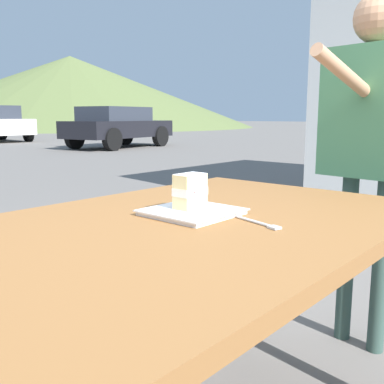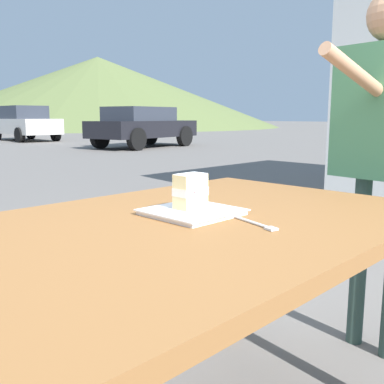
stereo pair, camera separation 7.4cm
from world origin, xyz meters
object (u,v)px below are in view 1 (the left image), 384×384
Objects in this scene: dessert_fork at (259,223)px; diner_person at (372,118)px; cake_slice at (190,191)px; parked_car_near at (118,126)px; patio_table at (163,260)px; dessert_plate at (192,212)px.

diner_person reaches higher than dessert_fork.
parked_car_near is at bearing -128.43° from cake_slice.
patio_table is 1.24m from diner_person.
dessert_fork reaches higher than patio_table.
patio_table is 1.06× the size of diner_person.
diner_person is at bearing -175.70° from dessert_fork.
diner_person is 0.37× the size of parked_car_near.
patio_table is at bearing -43.37° from dessert_fork.
dessert_plate reaches higher than patio_table.
parked_car_near is (-8.77, -11.30, -0.04)m from dessert_fork.
diner_person reaches higher than cake_slice.
dessert_plate is at bearing 51.58° from parked_car_near.
dessert_plate is 0.06× the size of parked_car_near.
diner_person is (-1.02, 0.15, 0.21)m from cake_slice.
parked_car_near is (-7.77, -11.23, -0.31)m from diner_person.
patio_table is 0.40× the size of parked_car_near.
patio_table is at bearing 17.38° from cake_slice.
patio_table is 16.38× the size of cake_slice.
patio_table is at bearing 51.18° from parked_car_near.
parked_car_near is at bearing -124.68° from diner_person.
dessert_fork is at bearing 4.30° from diner_person.
dessert_fork is at bearing 136.63° from patio_table.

